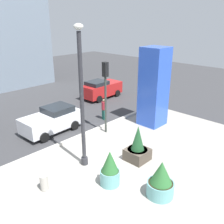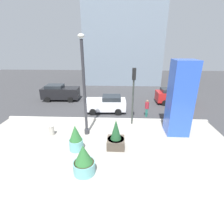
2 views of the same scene
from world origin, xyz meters
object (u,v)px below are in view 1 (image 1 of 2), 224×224
(potted_plant_by_pillar, at_px, (138,147))
(potted_plant_near_right, at_px, (110,169))
(pedestrian_by_curb, at_px, (104,108))
(lamp_post, at_px, (82,103))
(potted_plant_curbside, at_px, (161,181))
(concrete_bollard, at_px, (44,183))
(car_passing_lane, at_px, (52,120))
(traffic_light_corner, at_px, (105,87))
(car_curb_west, at_px, (101,89))
(art_pillar_blue, at_px, (154,87))

(potted_plant_by_pillar, bearing_deg, potted_plant_near_right, -170.95)
(potted_plant_near_right, xyz_separation_m, pedestrian_by_curb, (5.31, 5.77, 0.09))
(lamp_post, distance_m, potted_plant_curbside, 5.08)
(lamp_post, xyz_separation_m, pedestrian_by_curb, (5.02, 3.62, -2.54))
(potted_plant_curbside, xyz_separation_m, concrete_bollard, (-3.26, 3.96, -0.39))
(car_passing_lane, relative_size, pedestrian_by_curb, 2.48)
(traffic_light_corner, distance_m, car_curb_west, 7.99)
(concrete_bollard, height_order, car_curb_west, car_curb_west)
(concrete_bollard, relative_size, traffic_light_corner, 0.16)
(traffic_light_corner, height_order, pedestrian_by_curb, traffic_light_corner)
(car_curb_west, distance_m, pedestrian_by_curb, 5.44)
(lamp_post, height_order, car_curb_west, lamp_post)
(art_pillar_blue, xyz_separation_m, car_passing_lane, (-5.68, 4.12, -1.90))
(potted_plant_by_pillar, bearing_deg, potted_plant_curbside, -122.54)
(potted_plant_curbside, xyz_separation_m, traffic_light_corner, (2.91, 6.23, 2.40))
(potted_plant_by_pillar, bearing_deg, car_curb_west, 55.84)
(art_pillar_blue, bearing_deg, traffic_light_corner, 156.55)
(potted_plant_curbside, distance_m, traffic_light_corner, 7.28)
(art_pillar_blue, height_order, potted_plant_by_pillar, art_pillar_blue)
(potted_plant_near_right, relative_size, pedestrian_by_curb, 1.08)
(traffic_light_corner, bearing_deg, art_pillar_blue, -23.45)
(potted_plant_by_pillar, relative_size, pedestrian_by_curb, 1.23)
(potted_plant_curbside, bearing_deg, car_passing_lane, 86.70)
(car_passing_lane, xyz_separation_m, pedestrian_by_curb, (3.86, -1.04, 0.06))
(potted_plant_near_right, bearing_deg, potted_plant_by_pillar, 9.05)
(pedestrian_by_curb, bearing_deg, art_pillar_blue, -59.48)
(car_passing_lane, bearing_deg, potted_plant_curbside, -93.30)
(art_pillar_blue, relative_size, pedestrian_by_curb, 3.36)
(car_passing_lane, bearing_deg, potted_plant_near_right, -102.00)
(lamp_post, distance_m, car_curb_west, 11.85)
(concrete_bollard, height_order, car_passing_lane, car_passing_lane)
(car_curb_west, bearing_deg, car_passing_lane, -158.05)
(concrete_bollard, xyz_separation_m, car_curb_west, (11.26, 7.99, 0.50))
(potted_plant_curbside, height_order, car_passing_lane, potted_plant_curbside)
(lamp_post, distance_m, potted_plant_near_right, 3.40)
(car_passing_lane, bearing_deg, lamp_post, -103.95)
(pedestrian_by_curb, bearing_deg, car_curb_west, 48.21)
(potted_plant_curbside, relative_size, concrete_bollard, 2.27)
(potted_plant_by_pillar, relative_size, concrete_bollard, 2.67)
(potted_plant_near_right, distance_m, traffic_light_corner, 6.10)
(lamp_post, relative_size, concrete_bollard, 9.39)
(lamp_post, relative_size, car_curb_west, 1.72)
(potted_plant_near_right, xyz_separation_m, traffic_light_corner, (3.84, 4.11, 2.35))
(concrete_bollard, height_order, pedestrian_by_curb, pedestrian_by_curb)
(lamp_post, bearing_deg, concrete_bollard, -173.27)
(potted_plant_near_right, bearing_deg, lamp_post, 82.36)
(potted_plant_curbside, relative_size, car_passing_lane, 0.42)
(lamp_post, height_order, potted_plant_curbside, lamp_post)
(art_pillar_blue, distance_m, potted_plant_near_right, 7.86)
(concrete_bollard, xyz_separation_m, pedestrian_by_curb, (7.63, 3.93, 0.53))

